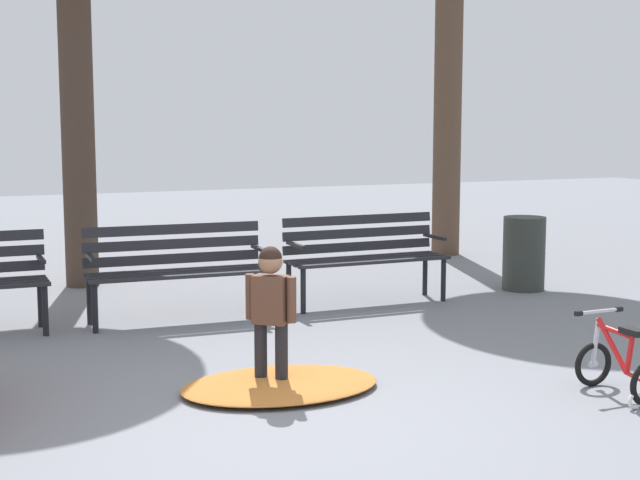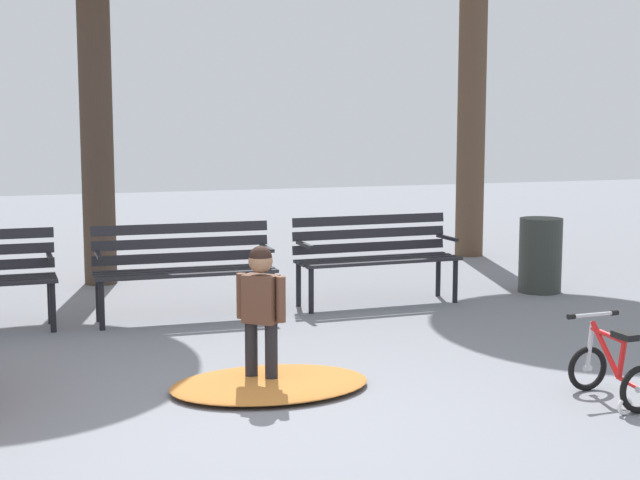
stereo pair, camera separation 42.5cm
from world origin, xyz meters
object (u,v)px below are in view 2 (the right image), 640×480
park_bench_right (375,251)px  park_bench_left (184,263)px  child_standing (261,306)px  trash_bin (540,255)px  kids_bicycle (613,371)px

park_bench_right → park_bench_left: bearing=-177.8°
park_bench_left → child_standing: child_standing is taller
trash_bin → park_bench_right: bearing=178.8°
park_bench_right → child_standing: 3.03m
park_bench_left → child_standing: (0.04, -2.32, 0.04)m
park_bench_right → trash_bin: bearing=-1.2°
park_bench_left → child_standing: size_ratio=1.69×
park_bench_right → trash_bin: size_ratio=2.07×
kids_bicycle → trash_bin: bearing=63.6°
kids_bicycle → trash_bin: (1.71, 3.44, 0.19)m
trash_bin → kids_bicycle: bearing=-116.4°
child_standing → kids_bicycle: bearing=-28.5°
kids_bicycle → trash_bin: size_ratio=0.73×
park_bench_left → kids_bicycle: 3.98m
kids_bicycle → trash_bin: trash_bin is taller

